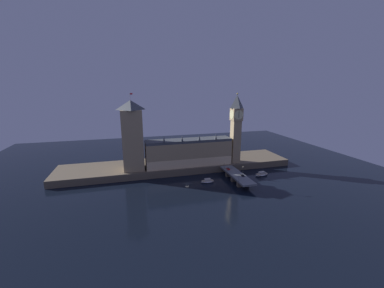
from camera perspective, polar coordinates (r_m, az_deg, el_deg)
name	(u,v)px	position (r m, az deg, el deg)	size (l,w,h in m)	color
ground_plane	(187,184)	(196.69, -1.19, -9.58)	(400.00, 400.00, 0.00)	black
embankment	(177,165)	(231.15, -3.54, -5.18)	(220.00, 42.00, 6.26)	brown
parliament_hall	(189,152)	(218.76, -0.78, -2.02)	(79.22, 16.48, 29.63)	tan
clock_tower	(236,127)	(226.34, 10.61, 4.19)	(9.96, 10.07, 66.19)	tan
victoria_tower	(132,136)	(209.77, -14.27, 2.00)	(17.77, 17.77, 66.75)	tan
bridge	(237,176)	(204.33, 10.80, -7.66)	(11.55, 46.00, 5.99)	slate
car_northbound_lead	(228,169)	(212.94, 8.76, -5.95)	(2.10, 3.99, 1.60)	red
car_southbound_lead	(242,175)	(200.39, 12.12, -7.41)	(2.04, 4.49, 1.34)	black
pedestrian_mid_walk	(240,171)	(208.53, 11.68, -6.48)	(0.38, 0.38, 1.62)	black
pedestrian_far_rail	(227,170)	(209.83, 8.39, -6.19)	(0.38, 0.38, 1.71)	black
street_lamp_near	(239,177)	(187.76, 11.31, -7.80)	(1.34, 0.60, 6.02)	#2D3333
street_lamp_mid	(243,169)	(204.68, 12.26, -5.94)	(1.34, 0.60, 6.48)	#2D3333
street_lamp_far	(224,165)	(212.80, 7.81, -5.04)	(1.34, 0.60, 6.19)	#2D3333
boat_upstream	(208,181)	(198.86, 3.80, -8.96)	(11.01, 4.77, 3.37)	white
boat_downstream	(262,174)	(222.09, 16.54, -7.03)	(13.30, 6.94, 3.66)	white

